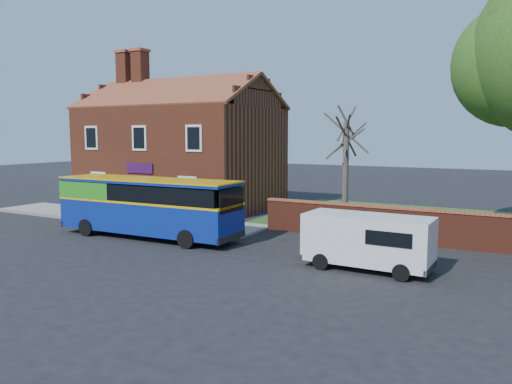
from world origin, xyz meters
The scene contains 8 objects.
ground centered at (0.00, 0.00, 0.00)m, with size 120.00×120.00×0.00m, color black.
pavement centered at (-7.00, 5.75, 0.06)m, with size 18.00×3.50×0.12m, color gray.
kerb centered at (-7.00, 4.00, 0.07)m, with size 18.00×0.15×0.14m, color slate.
shop_building centered at (-7.02, 11.50, 3.41)m, with size 12.30×8.13×10.50m.
boundary_wall centered at (13.00, 7.00, 0.81)m, with size 22.00×0.38×1.60m.
bus centered at (-2.24, 2.38, 1.58)m, with size 9.14×2.56×2.77m.
van_near centered at (8.66, 1.87, 1.09)m, with size 4.50×1.96×1.96m.
bare_tree centered at (5.04, 9.85, 3.07)m, with size 2.24×2.67×5.98m.
Camera 1 is at (13.62, -15.28, 4.81)m, focal length 35.00 mm.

